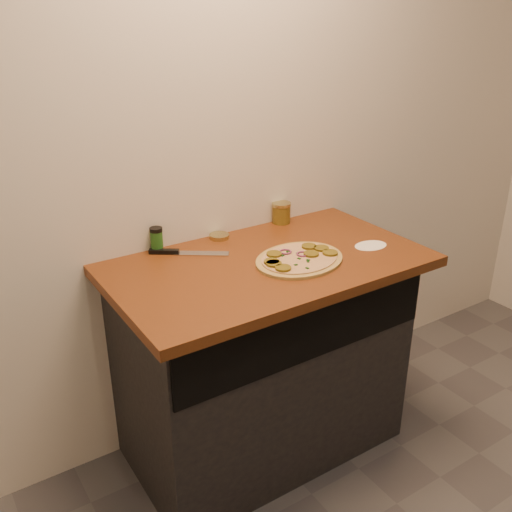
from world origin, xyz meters
TOP-DOWN VIEW (x-y plane):
  - cabinet at (0.00, 1.45)m, footprint 1.10×0.60m
  - countertop at (0.00, 1.42)m, footprint 1.20×0.70m
  - pizza at (0.09, 1.35)m, footprint 0.42×0.42m
  - chefs_knife at (-0.25, 1.65)m, footprint 0.27×0.20m
  - mason_jar_lid at (-0.05, 1.71)m, footprint 0.08×0.08m
  - salsa_jar at (0.28, 1.72)m, footprint 0.08×0.08m
  - spice_shaker at (-0.32, 1.72)m, footprint 0.05×0.05m
  - flour_spill at (0.42, 1.31)m, footprint 0.15×0.15m

SIDE VIEW (x-z plane):
  - cabinet at x=0.00m, z-range 0.00..0.86m
  - countertop at x=0.00m, z-range 0.86..0.90m
  - flour_spill at x=0.42m, z-range 0.90..0.90m
  - chefs_knife at x=-0.25m, z-range 0.90..0.91m
  - mason_jar_lid at x=-0.05m, z-range 0.90..0.92m
  - pizza at x=0.09m, z-range 0.90..0.92m
  - salsa_jar at x=0.28m, z-range 0.90..0.99m
  - spice_shaker at x=-0.32m, z-range 0.90..1.00m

